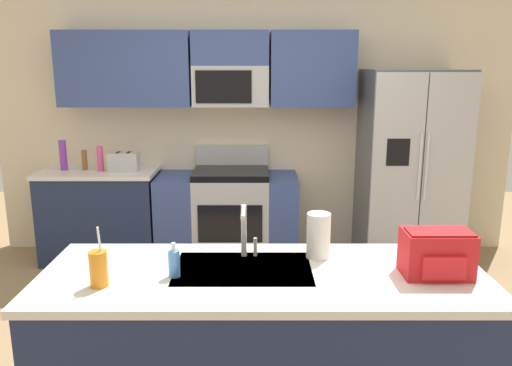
% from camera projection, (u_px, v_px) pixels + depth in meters
% --- Properties ---
extents(ground_plane, '(9.00, 9.00, 0.00)m').
position_uv_depth(ground_plane, '(254.00, 358.00, 3.35)').
color(ground_plane, '#997A56').
rests_on(ground_plane, ground).
extents(kitchen_wall_unit, '(5.20, 0.43, 2.60)m').
position_uv_depth(kitchen_wall_unit, '(240.00, 108.00, 5.04)').
color(kitchen_wall_unit, beige).
rests_on(kitchen_wall_unit, ground).
extents(back_counter, '(1.12, 0.63, 0.90)m').
position_uv_depth(back_counter, '(102.00, 214.00, 5.00)').
color(back_counter, '#1E2A4D').
rests_on(back_counter, ground).
extents(range_oven, '(1.36, 0.61, 1.10)m').
position_uv_depth(range_oven, '(228.00, 215.00, 5.00)').
color(range_oven, '#B7BABF').
rests_on(range_oven, ground).
extents(refrigerator, '(0.90, 0.76, 1.85)m').
position_uv_depth(refrigerator, '(410.00, 169.00, 4.82)').
color(refrigerator, '#4C4F54').
rests_on(refrigerator, ground).
extents(island_counter, '(2.18, 0.81, 0.90)m').
position_uv_depth(island_counter, '(263.00, 354.00, 2.58)').
color(island_counter, '#1E2A4D').
rests_on(island_counter, ground).
extents(toaster, '(0.28, 0.16, 0.18)m').
position_uv_depth(toaster, '(124.00, 162.00, 4.83)').
color(toaster, '#B7BABF').
rests_on(toaster, back_counter).
extents(pepper_mill, '(0.05, 0.05, 0.19)m').
position_uv_depth(pepper_mill, '(85.00, 160.00, 4.88)').
color(pepper_mill, brown).
rests_on(pepper_mill, back_counter).
extents(bottle_purple, '(0.07, 0.07, 0.29)m').
position_uv_depth(bottle_purple, '(63.00, 155.00, 4.86)').
color(bottle_purple, purple).
rests_on(bottle_purple, back_counter).
extents(bottle_pink, '(0.06, 0.06, 0.24)m').
position_uv_depth(bottle_pink, '(100.00, 159.00, 4.82)').
color(bottle_pink, '#EA4C93').
rests_on(bottle_pink, back_counter).
extents(sink_faucet, '(0.08, 0.21, 0.28)m').
position_uv_depth(sink_faucet, '(245.00, 227.00, 2.63)').
color(sink_faucet, '#B7BABF').
rests_on(sink_faucet, island_counter).
extents(drink_cup_orange, '(0.08, 0.08, 0.29)m').
position_uv_depth(drink_cup_orange, '(99.00, 268.00, 2.31)').
color(drink_cup_orange, orange).
rests_on(drink_cup_orange, island_counter).
extents(soap_dispenser, '(0.06, 0.06, 0.17)m').
position_uv_depth(soap_dispenser, '(174.00, 263.00, 2.42)').
color(soap_dispenser, '#4C8CD8').
rests_on(soap_dispenser, island_counter).
extents(paper_towel_roll, '(0.12, 0.12, 0.24)m').
position_uv_depth(paper_towel_roll, '(319.00, 236.00, 2.65)').
color(paper_towel_roll, white).
rests_on(paper_towel_roll, island_counter).
extents(backpack, '(0.32, 0.22, 0.23)m').
position_uv_depth(backpack, '(437.00, 253.00, 2.42)').
color(backpack, red).
rests_on(backpack, island_counter).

